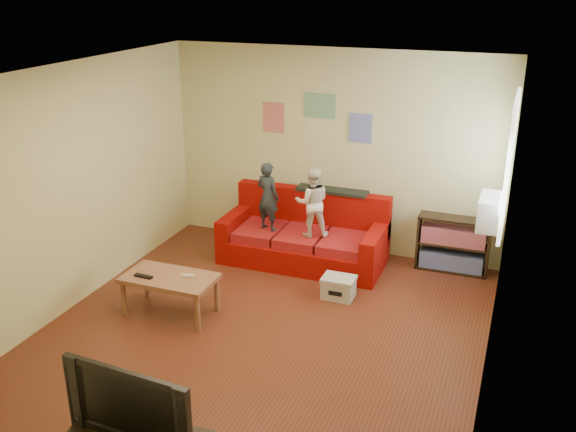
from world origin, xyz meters
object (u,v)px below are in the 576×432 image
(coffee_table, at_px, (170,282))
(television, at_px, (136,399))
(sofa, at_px, (305,238))
(child_b, at_px, (312,202))
(bookshelf, at_px, (453,247))
(file_box, at_px, (339,287))
(child_a, at_px, (268,196))

(coffee_table, height_order, television, television)
(sofa, relative_size, coffee_table, 2.07)
(sofa, distance_m, television, 4.14)
(child_b, bearing_deg, bookshelf, 174.71)
(coffee_table, xyz_separation_m, file_box, (1.64, 1.02, -0.26))
(television, bearing_deg, child_b, 93.88)
(child_b, relative_size, file_box, 2.35)
(child_b, xyz_separation_m, bookshelf, (1.70, 0.54, -0.57))
(sofa, distance_m, file_box, 1.13)
(child_b, relative_size, television, 0.85)
(file_box, bearing_deg, coffee_table, -148.21)
(sofa, xyz_separation_m, child_a, (-0.45, -0.17, 0.58))
(file_box, bearing_deg, sofa, 129.94)
(sofa, bearing_deg, bookshelf, 11.29)
(coffee_table, bearing_deg, child_b, 57.81)
(coffee_table, relative_size, bookshelf, 1.14)
(sofa, bearing_deg, television, -87.81)
(child_a, relative_size, television, 0.85)
(child_a, height_order, television, child_a)
(child_b, bearing_deg, coffee_table, 34.88)
(television, bearing_deg, file_box, 84.01)
(sofa, xyz_separation_m, file_box, (0.72, -0.86, -0.18))
(sofa, distance_m, child_b, 0.62)
(child_a, height_order, file_box, child_a)
(file_box, xyz_separation_m, television, (-0.56, -3.26, 0.57))
(file_box, bearing_deg, bookshelf, 47.23)
(file_box, bearing_deg, television, -99.73)
(child_a, xyz_separation_m, bookshelf, (2.30, 0.54, -0.57))
(child_a, relative_size, file_box, 2.37)
(coffee_table, xyz_separation_m, bookshelf, (2.77, 2.24, -0.07))
(child_a, xyz_separation_m, child_b, (0.60, 0.00, -0.00))
(bookshelf, relative_size, television, 0.85)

